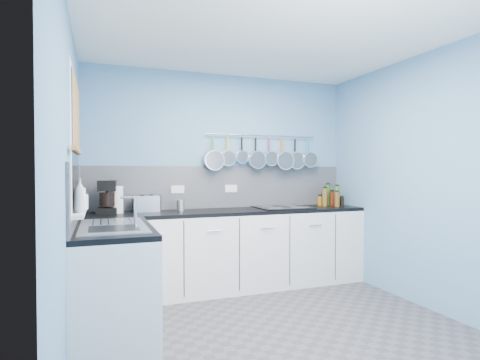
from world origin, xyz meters
TOP-DOWN VIEW (x-y plane):
  - floor at (0.00, 0.00)m, footprint 3.20×3.00m
  - ceiling at (0.00, 0.00)m, footprint 3.20×3.00m
  - wall_back at (0.00, 1.51)m, footprint 3.20×0.02m
  - wall_front at (0.00, -1.51)m, footprint 3.20×0.02m
  - wall_left at (-1.61, 0.00)m, footprint 0.02×3.00m
  - wall_right at (1.61, 0.00)m, footprint 0.02×3.00m
  - backsplash_back at (0.00, 1.49)m, footprint 3.20×0.02m
  - backsplash_left at (-1.59, 0.60)m, footprint 0.02×1.80m
  - cabinet_run_back at (0.00, 1.20)m, footprint 3.20×0.60m
  - worktop_back at (0.00, 1.20)m, footprint 3.20×0.60m
  - cabinet_run_left at (-1.30, 0.30)m, footprint 0.60×1.20m
  - worktop_left at (-1.30, 0.30)m, footprint 0.60×1.20m
  - window_frame at (-1.58, 0.30)m, footprint 0.01×1.00m
  - window_glass at (-1.57, 0.30)m, footprint 0.01×0.90m
  - bamboo_blind at (-1.56, 0.30)m, footprint 0.01×0.90m
  - window_sill at (-1.55, 0.30)m, footprint 0.10×0.98m
  - sink_unit at (-1.30, 0.30)m, footprint 0.50×0.95m
  - mixer_tap at (-1.14, 0.12)m, footprint 0.12×0.08m
  - socket_left at (-0.55, 1.48)m, footprint 0.15×0.01m
  - socket_right at (0.10, 1.48)m, footprint 0.15×0.01m
  - pot_rail at (0.50, 1.45)m, footprint 1.45×0.02m
  - soap_bottle_a at (-1.53, -0.01)m, footprint 0.11×0.11m
  - soap_bottle_b at (-1.53, 0.19)m, footprint 0.10×0.10m
  - paper_towel at (-1.23, 1.28)m, footprint 0.15×0.15m
  - coffee_maker at (-1.32, 1.25)m, footprint 0.21×0.23m
  - toaster at (-0.92, 1.33)m, footprint 0.28×0.17m
  - canister at (-0.56, 1.25)m, footprint 0.10×0.10m
  - hob at (0.66, 1.21)m, footprint 0.62×0.55m
  - pan_0 at (-0.13, 1.44)m, footprint 0.24×0.10m
  - pan_1 at (0.05, 1.44)m, footprint 0.19×0.07m
  - pan_2 at (0.23, 1.44)m, footprint 0.16×0.06m
  - pan_3 at (0.41, 1.44)m, footprint 0.22×0.10m
  - pan_4 at (0.59, 1.44)m, footprint 0.19×0.11m
  - pan_5 at (0.77, 1.44)m, footprint 0.24×0.13m
  - pan_6 at (0.95, 1.44)m, footprint 0.23×0.09m
  - pan_7 at (1.14, 1.44)m, footprint 0.20×0.11m
  - condiment_0 at (1.46, 1.32)m, footprint 0.06×0.06m
  - condiment_1 at (1.36, 1.32)m, footprint 0.06×0.06m
  - condiment_2 at (1.25, 1.32)m, footprint 0.07×0.07m
  - condiment_3 at (1.43, 1.21)m, footprint 0.06×0.06m
  - condiment_4 at (1.37, 1.24)m, footprint 0.07×0.07m
  - condiment_5 at (1.26, 1.22)m, footprint 0.06×0.06m
  - condiment_6 at (1.43, 1.12)m, footprint 0.06×0.06m
  - condiment_7 at (1.36, 1.10)m, footprint 0.07×0.07m

SIDE VIEW (x-z plane):
  - floor at x=0.00m, z-range -0.02..0.00m
  - cabinet_run_back at x=0.00m, z-range 0.00..0.86m
  - cabinet_run_left at x=-1.30m, z-range 0.00..0.86m
  - worktop_back at x=0.00m, z-range 0.86..0.90m
  - worktop_left at x=-1.30m, z-range 0.86..0.90m
  - sink_unit at x=-1.30m, z-range 0.90..0.91m
  - hob at x=0.66m, z-range 0.90..0.91m
  - condiment_6 at x=1.43m, z-range 0.90..1.01m
  - condiment_2 at x=1.25m, z-range 0.90..1.02m
  - canister at x=-0.56m, z-range 0.90..1.02m
  - condiment_0 at x=1.46m, z-range 0.90..1.04m
  - toaster at x=-0.92m, z-range 0.90..1.08m
  - condiment_4 at x=1.37m, z-range 0.90..1.08m
  - condiment_7 at x=1.36m, z-range 0.90..1.08m
  - condiment_5 at x=1.26m, z-range 0.90..1.12m
  - condiment_3 at x=1.43m, z-range 0.90..1.15m
  - mixer_tap at x=-1.14m, z-range 0.90..1.16m
  - condiment_1 at x=1.36m, z-range 0.90..1.17m
  - window_sill at x=-1.55m, z-range 1.02..1.05m
  - paper_towel at x=-1.23m, z-range 0.90..1.18m
  - coffee_maker at x=-1.32m, z-range 0.90..1.24m
  - socket_left at x=-0.55m, z-range 1.09..1.18m
  - socket_right at x=0.10m, z-range 1.09..1.18m
  - soap_bottle_b at x=-1.53m, z-range 1.05..1.22m
  - backsplash_back at x=0.00m, z-range 0.90..1.40m
  - backsplash_left at x=-1.59m, z-range 0.90..1.40m
  - soap_bottle_a at x=-1.53m, z-range 1.05..1.29m
  - wall_back at x=0.00m, z-range 0.00..2.50m
  - wall_front at x=0.00m, z-range 0.00..2.50m
  - wall_left at x=-1.61m, z-range 0.00..2.50m
  - wall_right at x=1.61m, z-range 0.00..2.50m
  - window_glass at x=-1.57m, z-range 1.05..2.05m
  - window_frame at x=-1.58m, z-range 1.00..2.10m
  - pan_0 at x=-0.13m, z-range 1.35..1.78m
  - pan_5 at x=0.77m, z-range 1.35..1.78m
  - pan_6 at x=0.95m, z-range 1.36..1.78m
  - pan_3 at x=0.41m, z-range 1.37..1.78m
  - pan_7 at x=1.14m, z-range 1.39..1.78m
  - pan_4 at x=0.59m, z-range 1.40..1.78m
  - pan_1 at x=0.05m, z-range 1.40..1.78m
  - pan_2 at x=0.23m, z-range 1.43..1.78m
  - bamboo_blind at x=-1.56m, z-range 1.50..2.05m
  - pot_rail at x=0.50m, z-range 1.77..1.79m
  - ceiling at x=0.00m, z-range 2.50..2.52m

